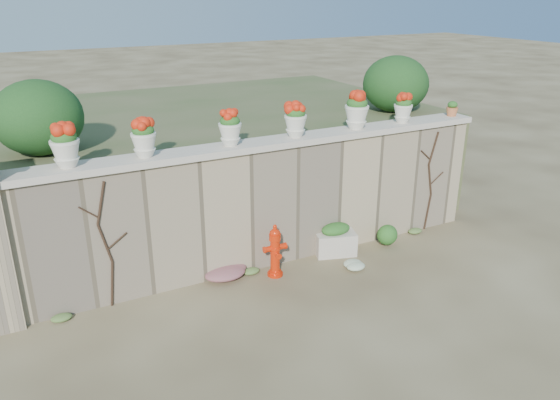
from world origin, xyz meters
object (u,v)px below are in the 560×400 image
urn_pot_0 (65,146)px  planter_box (335,240)px  terracotta_pot (452,109)px  fire_hydrant (275,250)px

urn_pot_0 → planter_box: bearing=-4.4°
terracotta_pot → urn_pot_0: bearing=180.0°
fire_hydrant → urn_pot_0: size_ratio=1.48×
terracotta_pot → planter_box: bearing=-173.4°
urn_pot_0 → terracotta_pot: (6.79, -0.00, -0.17)m
fire_hydrant → terracotta_pot: size_ratio=3.33×
urn_pot_0 → terracotta_pot: bearing=-0.0°
planter_box → fire_hydrant: bearing=-153.8°
fire_hydrant → planter_box: 1.30m
planter_box → terracotta_pot: terracotta_pot is taller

